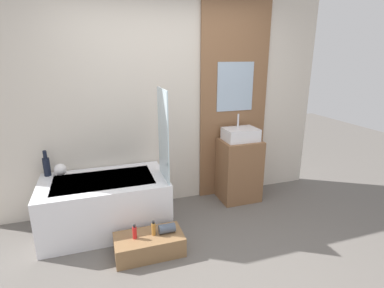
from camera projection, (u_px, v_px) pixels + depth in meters
The scene contains 13 objects.
ground_plane at pixel (211, 278), 2.62m from camera, with size 12.00×12.00×0.00m, color #605B56.
wall_tiled_back at pixel (165, 103), 3.68m from camera, with size 4.20×0.06×2.60m, color beige.
wall_wood_accent at pixel (234, 100), 3.91m from camera, with size 0.93×0.04×2.60m.
bathtub at pixel (106, 203), 3.32m from camera, with size 1.34×0.79×0.58m.
glass_shower_screen at pixel (163, 135), 3.15m from camera, with size 0.01×0.44×0.97m, color silver.
wooden_step_bench at pixel (149, 244), 2.92m from camera, with size 0.66×0.35×0.20m, color olive.
vanity_cabinet at pixel (239, 170), 3.96m from camera, with size 0.51×0.42×0.82m, color brown.
sink at pixel (241, 134), 3.82m from camera, with size 0.42×0.31×0.33m.
vase_tall_dark at pixel (47, 166), 3.31m from camera, with size 0.07×0.07×0.29m.
vase_round_light at pixel (60, 170), 3.34m from camera, with size 0.13×0.13×0.13m, color white.
bottle_soap_primary at pixel (135, 232), 2.84m from camera, with size 0.04×0.04×0.14m.
bottle_soap_secondary at pixel (154, 229), 2.89m from camera, with size 0.04×0.04×0.15m.
towel_roll at pixel (167, 228), 2.94m from camera, with size 0.09×0.09×0.16m, color #4C5666.
Camera 1 is at (-0.84, -2.01, 1.88)m, focal length 28.00 mm.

